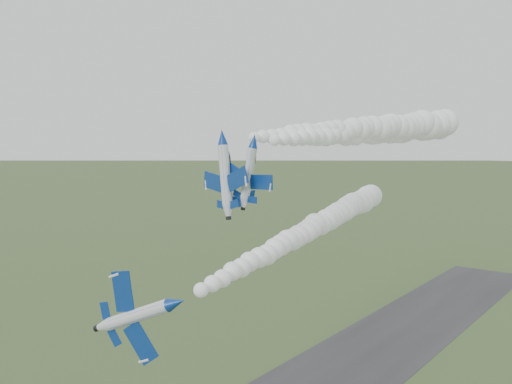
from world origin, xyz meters
TOP-DOWN VIEW (x-y plane):
  - jet_lead at (10.08, -3.58)m, footprint 5.13×12.94m
  - smoke_trail_jet_lead at (2.23, 37.32)m, footprint 23.30×75.83m
  - jet_pair_left at (-3.81, 20.27)m, footprint 11.65×13.69m
  - smoke_trail_jet_pair_left at (4.19, 51.16)m, footprint 20.36×56.89m
  - jet_pair_right at (1.92, 20.76)m, footprint 9.54×11.67m
  - smoke_trail_jet_pair_right at (3.49, 58.44)m, footprint 8.81×71.06m

SIDE VIEW (x-z plane):
  - jet_lead at x=10.08m, z-range 24.93..34.94m
  - smoke_trail_jet_lead at x=2.23m, z-range 29.33..34.50m
  - jet_pair_right at x=1.92m, z-range 45.36..48.68m
  - jet_pair_left at x=-3.81m, z-range 45.77..49.30m
  - smoke_trail_jet_pair_right at x=3.49m, z-range 45.35..51.16m
  - smoke_trail_jet_pair_left at x=4.19m, z-range 45.99..51.80m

